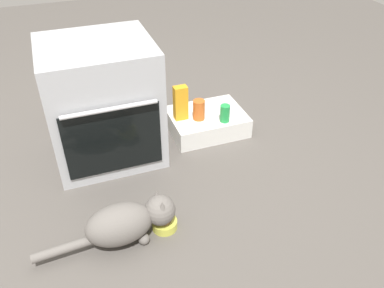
# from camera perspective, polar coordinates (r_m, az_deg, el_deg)

# --- Properties ---
(ground) EXTENTS (8.00, 8.00, 0.00)m
(ground) POSITION_cam_1_polar(r_m,az_deg,el_deg) (2.38, -9.61, -6.60)
(ground) COLOR #56514C
(oven) EXTENTS (0.65, 0.63, 0.75)m
(oven) POSITION_cam_1_polar(r_m,az_deg,el_deg) (2.49, -12.73, 5.85)
(oven) COLOR #B7BABF
(oven) RESTS_ON ground
(pantry_cabinet) EXTENTS (0.52, 0.40, 0.14)m
(pantry_cabinet) POSITION_cam_1_polar(r_m,az_deg,el_deg) (2.81, 2.13, 3.21)
(pantry_cabinet) COLOR white
(pantry_cabinet) RESTS_ON ground
(food_bowl) EXTENTS (0.13, 0.13, 0.08)m
(food_bowl) POSITION_cam_1_polar(r_m,az_deg,el_deg) (2.13, -3.97, -11.33)
(food_bowl) COLOR #D1D14C
(food_bowl) RESTS_ON ground
(cat) EXTENTS (0.72, 0.23, 0.23)m
(cat) POSITION_cam_1_polar(r_m,az_deg,el_deg) (2.03, -9.32, -10.99)
(cat) COLOR slate
(cat) RESTS_ON ground
(sauce_jar) EXTENTS (0.08, 0.08, 0.14)m
(sauce_jar) POSITION_cam_1_polar(r_m,az_deg,el_deg) (2.68, 1.00, 4.94)
(sauce_jar) COLOR #D16023
(sauce_jar) RESTS_ON pantry_cabinet
(soda_can) EXTENTS (0.07, 0.07, 0.12)m
(soda_can) POSITION_cam_1_polar(r_m,az_deg,el_deg) (2.67, 4.76, 4.41)
(soda_can) COLOR green
(soda_can) RESTS_ON pantry_cabinet
(juice_carton) EXTENTS (0.09, 0.06, 0.24)m
(juice_carton) POSITION_cam_1_polar(r_m,az_deg,el_deg) (2.66, -1.65, 5.93)
(juice_carton) COLOR orange
(juice_carton) RESTS_ON pantry_cabinet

